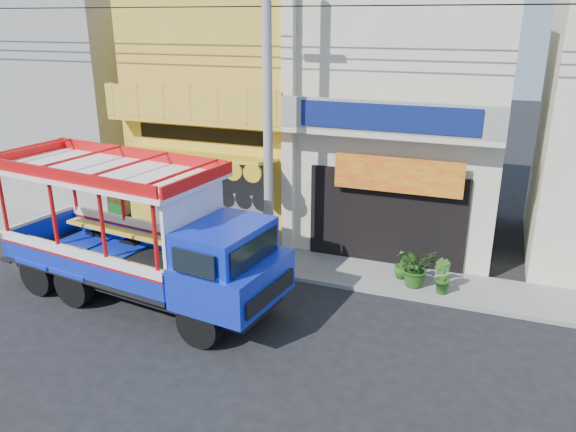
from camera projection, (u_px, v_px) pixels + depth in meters
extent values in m
plane|color=black|center=(255.00, 335.00, 13.18)|extent=(90.00, 90.00, 0.00)
cube|color=slate|center=(310.00, 266.00, 16.69)|extent=(30.00, 2.00, 0.12)
cube|color=gold|center=(242.00, 107.00, 20.24)|extent=(6.00, 6.00, 8.00)
cube|color=#595B5E|center=(205.00, 199.00, 18.45)|extent=(4.20, 0.10, 2.60)
cube|color=gold|center=(191.00, 155.00, 17.26)|extent=(5.20, 1.50, 0.31)
cube|color=gold|center=(195.00, 120.00, 17.28)|extent=(6.00, 0.70, 0.18)
cube|color=gold|center=(189.00, 104.00, 16.83)|extent=(6.00, 0.12, 0.95)
cube|color=black|center=(201.00, 134.00, 17.73)|extent=(4.50, 0.04, 0.45)
cube|color=beige|center=(409.00, 117.00, 18.22)|extent=(6.00, 6.00, 8.00)
cube|color=black|center=(386.00, 218.00, 16.39)|extent=(4.60, 0.12, 2.80)
cube|color=yellow|center=(397.00, 175.00, 15.58)|extent=(3.60, 0.05, 1.00)
cube|color=beige|center=(389.00, 134.00, 15.25)|extent=(6.00, 0.70, 0.18)
cube|color=gray|center=(388.00, 117.00, 14.82)|extent=(6.00, 0.12, 0.85)
cube|color=navy|center=(387.00, 118.00, 14.76)|extent=(4.80, 0.06, 0.70)
cube|color=beige|center=(289.00, 127.00, 16.46)|extent=(0.35, 0.30, 8.00)
cube|color=gray|center=(86.00, 102.00, 22.67)|extent=(6.00, 6.00, 7.60)
cylinder|color=gray|center=(268.00, 119.00, 14.93)|extent=(0.26, 0.26, 9.00)
cylinder|color=black|center=(304.00, 6.00, 13.65)|extent=(28.00, 0.04, 0.04)
cylinder|color=black|center=(199.00, 324.00, 12.56)|extent=(1.14, 0.45, 1.11)
cylinder|color=black|center=(250.00, 287.00, 14.31)|extent=(1.14, 0.45, 1.11)
cylinder|color=black|center=(74.00, 286.00, 14.36)|extent=(1.14, 0.45, 1.11)
cylinder|color=black|center=(132.00, 257.00, 16.11)|extent=(1.14, 0.45, 1.11)
cylinder|color=black|center=(39.00, 275.00, 14.96)|extent=(1.14, 0.45, 1.11)
cylinder|color=black|center=(98.00, 248.00, 16.71)|extent=(1.14, 0.45, 1.11)
cube|color=black|center=(141.00, 277.00, 14.60)|extent=(7.62, 2.79, 0.31)
cube|color=#142FDB|center=(233.00, 279.00, 13.10)|extent=(2.30, 2.68, 1.00)
cube|color=#142FDB|center=(225.00, 242.00, 12.88)|extent=(1.83, 2.43, 0.83)
cube|color=black|center=(254.00, 251.00, 12.54)|extent=(0.32, 1.94, 0.61)
cube|color=black|center=(115.00, 262.00, 14.94)|extent=(5.76, 3.14, 0.13)
cube|color=#142FDB|center=(78.00, 265.00, 13.83)|extent=(5.45, 0.81, 0.67)
cube|color=white|center=(76.00, 254.00, 13.73)|extent=(5.45, 0.82, 0.24)
cube|color=#142FDB|center=(144.00, 234.00, 15.78)|extent=(5.45, 0.81, 0.67)
cube|color=white|center=(143.00, 225.00, 15.68)|extent=(5.45, 0.82, 0.24)
cylinder|color=red|center=(3.00, 202.00, 14.61)|extent=(0.11, 0.11, 1.77)
cylinder|color=red|center=(73.00, 181.00, 16.52)|extent=(0.11, 0.11, 1.77)
cube|color=white|center=(195.00, 237.00, 13.27)|extent=(0.38, 2.24, 2.49)
cube|color=white|center=(101.00, 171.00, 14.15)|extent=(6.46, 3.50, 0.11)
cube|color=red|center=(100.00, 163.00, 14.09)|extent=(6.22, 3.36, 0.29)
cube|color=black|center=(119.00, 233.00, 18.92)|extent=(0.66, 0.49, 0.11)
cube|color=#0C4716|center=(118.00, 218.00, 18.74)|extent=(0.69, 0.30, 0.97)
imported|color=#235016|center=(416.00, 267.00, 15.18)|extent=(1.31, 1.28, 1.11)
imported|color=#235016|center=(442.00, 277.00, 14.81)|extent=(0.65, 0.64, 0.92)
imported|color=#235016|center=(403.00, 263.00, 15.68)|extent=(0.67, 0.67, 0.85)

